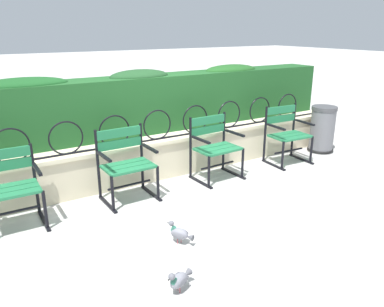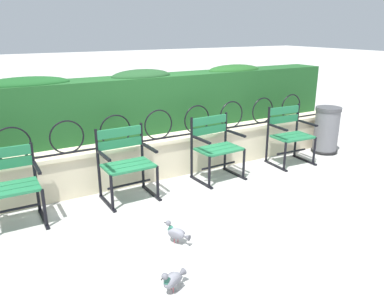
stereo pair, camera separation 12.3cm
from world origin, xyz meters
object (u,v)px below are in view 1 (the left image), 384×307
at_px(park_chair_centre_right, 215,145).
at_px(park_chair_rightmost, 287,133).
at_px(pigeon_far_side, 180,233).
at_px(pigeon_near_chairs, 179,279).
at_px(trash_bin, 322,130).
at_px(park_chair_centre_left, 126,162).
at_px(park_chair_leftmost, 8,186).

relative_size(park_chair_centre_right, park_chair_rightmost, 0.99).
height_order(park_chair_centre_right, pigeon_far_side, park_chair_centre_right).
bearing_deg(pigeon_near_chairs, trash_bin, 25.95).
distance_m(park_chair_rightmost, pigeon_far_side, 2.93).
bearing_deg(park_chair_rightmost, trash_bin, 4.13).
bearing_deg(park_chair_rightmost, pigeon_far_side, -155.23).
xyz_separation_m(park_chair_centre_right, trash_bin, (2.25, 0.01, -0.10)).
bearing_deg(park_chair_centre_right, park_chair_rightmost, -2.26).
xyz_separation_m(park_chair_centre_right, park_chair_rightmost, (1.34, -0.05, 0.00)).
distance_m(park_chair_centre_left, pigeon_far_side, 1.32).
bearing_deg(park_chair_rightmost, pigeon_near_chairs, -148.51).
bearing_deg(park_chair_centre_right, park_chair_leftmost, -179.55).
height_order(park_chair_leftmost, park_chair_centre_right, park_chair_centre_right).
bearing_deg(park_chair_centre_left, pigeon_far_side, -89.23).
xyz_separation_m(pigeon_far_side, trash_bin, (3.56, 1.29, 0.26)).
distance_m(park_chair_leftmost, park_chair_centre_left, 1.33).
relative_size(park_chair_centre_right, pigeon_far_side, 3.25).
bearing_deg(pigeon_far_side, park_chair_centre_right, 44.20).
relative_size(pigeon_far_side, trash_bin, 0.35).
bearing_deg(pigeon_near_chairs, park_chair_centre_left, 79.50).
bearing_deg(park_chair_centre_right, pigeon_far_side, -135.80).
distance_m(park_chair_leftmost, trash_bin, 4.90).
relative_size(park_chair_leftmost, park_chair_centre_right, 0.95).
distance_m(park_chair_centre_right, park_chair_rightmost, 1.34).
bearing_deg(pigeon_far_side, park_chair_centre_left, 90.77).
xyz_separation_m(park_chair_leftmost, pigeon_near_chairs, (0.97, -1.88, -0.35)).
bearing_deg(pigeon_far_side, pigeon_near_chairs, -120.53).
distance_m(pigeon_far_side, trash_bin, 3.79).
distance_m(park_chair_rightmost, pigeon_near_chairs, 3.55).
bearing_deg(pigeon_far_side, park_chair_leftmost, 137.01).
distance_m(park_chair_leftmost, pigeon_near_chairs, 2.14).
height_order(park_chair_rightmost, pigeon_near_chairs, park_chair_rightmost).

